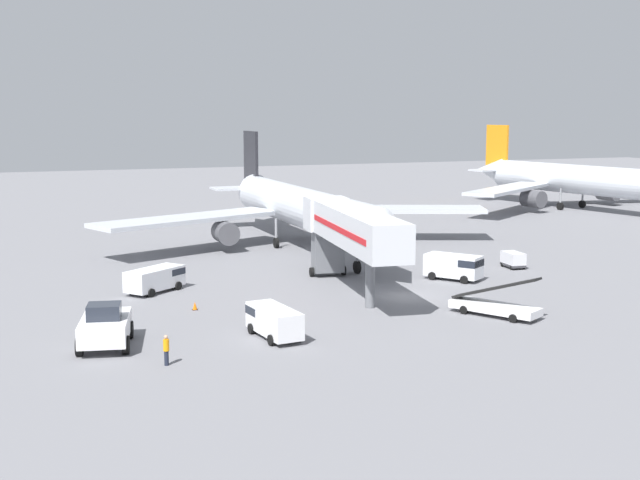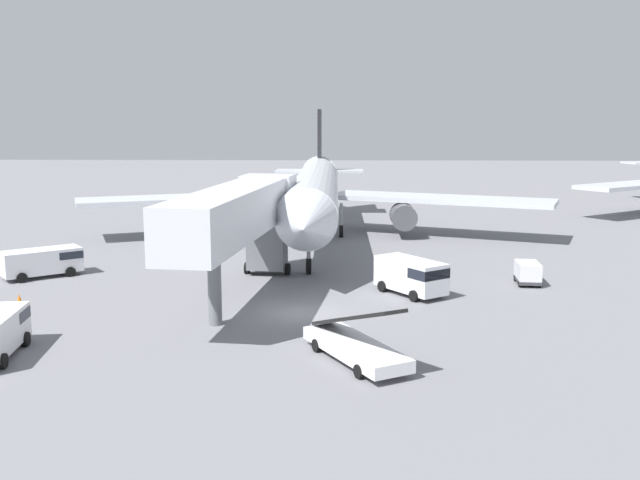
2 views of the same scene
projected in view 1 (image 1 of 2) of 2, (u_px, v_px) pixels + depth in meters
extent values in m
plane|color=slate|center=(408.00, 296.00, 65.12)|extent=(300.00, 300.00, 0.00)
cylinder|color=silver|center=(304.00, 208.00, 86.13)|extent=(4.25, 34.72, 4.09)
cone|color=silver|center=(387.00, 234.00, 68.24)|extent=(4.03, 4.13, 4.01)
cone|color=silver|center=(248.00, 188.00, 105.02)|extent=(3.92, 6.41, 3.89)
cube|color=#232328|center=(251.00, 158.00, 102.97)|extent=(0.38, 5.02, 6.55)
cube|color=silver|center=(271.00, 187.00, 103.97)|extent=(4.93, 3.68, 0.24)
cube|color=silver|center=(233.00, 188.00, 102.22)|extent=(4.93, 3.68, 0.24)
cube|color=silver|center=(392.00, 209.00, 92.97)|extent=(20.67, 12.17, 0.44)
cube|color=silver|center=(189.00, 219.00, 84.87)|extent=(20.64, 12.32, 0.44)
cylinder|color=#4C4C51|center=(368.00, 225.00, 90.73)|extent=(2.29, 2.97, 2.28)
cylinder|color=#4C4C51|center=(225.00, 233.00, 85.09)|extent=(2.29, 2.97, 2.28)
cylinder|color=gray|center=(357.00, 253.00, 74.03)|extent=(0.28, 0.28, 2.54)
cylinder|color=black|center=(357.00, 267.00, 74.23)|extent=(0.36, 1.10, 1.10)
cylinder|color=gray|center=(318.00, 228.00, 89.27)|extent=(0.28, 0.28, 2.54)
cylinder|color=black|center=(318.00, 240.00, 89.46)|extent=(0.36, 1.10, 1.10)
cylinder|color=gray|center=(276.00, 231.00, 87.59)|extent=(0.28, 0.28, 2.54)
cylinder|color=black|center=(276.00, 243.00, 87.78)|extent=(0.36, 1.10, 1.10)
cube|color=silver|center=(357.00, 228.00, 63.95)|extent=(5.08, 17.71, 2.70)
cube|color=red|center=(337.00, 229.00, 63.58)|extent=(1.80, 14.58, 0.44)
cube|color=silver|center=(326.00, 214.00, 72.90)|extent=(3.76, 3.19, 2.84)
cube|color=#232833|center=(322.00, 209.00, 74.11)|extent=(3.30, 0.63, 0.90)
cube|color=slate|center=(328.00, 251.00, 72.81)|extent=(2.75, 2.09, 3.62)
cylinder|color=black|center=(312.00, 272.00, 72.74)|extent=(0.39, 0.83, 0.80)
cylinder|color=black|center=(344.00, 271.00, 73.42)|extent=(0.39, 0.83, 0.80)
cylinder|color=slate|center=(370.00, 280.00, 61.11)|extent=(0.70, 0.70, 4.02)
cube|color=white|center=(105.00, 328.00, 51.10)|extent=(3.88, 5.94, 1.27)
cube|color=#232833|center=(104.00, 311.00, 50.66)|extent=(2.29, 2.17, 0.90)
cylinder|color=black|center=(126.00, 345.00, 49.65)|extent=(0.62, 1.16, 1.10)
cylinder|color=black|center=(79.00, 347.00, 49.26)|extent=(0.62, 1.16, 1.10)
cylinder|color=black|center=(130.00, 330.00, 53.13)|extent=(0.62, 1.16, 1.10)
cylinder|color=black|center=(87.00, 331.00, 52.73)|extent=(0.62, 1.16, 1.10)
cube|color=white|center=(495.00, 308.00, 58.87)|extent=(4.83, 6.51, 0.55)
cube|color=black|center=(495.00, 288.00, 58.66)|extent=(4.07, 6.11, 2.21)
cylinder|color=black|center=(526.00, 313.00, 58.42)|extent=(0.48, 0.63, 0.60)
cylinder|color=black|center=(513.00, 318.00, 56.99)|extent=(0.48, 0.63, 0.60)
cylinder|color=black|center=(477.00, 305.00, 60.84)|extent=(0.48, 0.63, 0.60)
cylinder|color=black|center=(464.00, 310.00, 59.41)|extent=(0.48, 0.63, 0.60)
cube|color=white|center=(453.00, 266.00, 71.25)|extent=(4.35, 4.98, 1.86)
cube|color=#1E232D|center=(471.00, 263.00, 70.31)|extent=(2.50, 2.39, 0.60)
cylinder|color=black|center=(474.00, 276.00, 71.37)|extent=(0.68, 0.76, 0.68)
cylinder|color=black|center=(464.00, 280.00, 69.81)|extent=(0.68, 0.76, 0.68)
cylinder|color=black|center=(442.00, 272.00, 72.96)|extent=(0.68, 0.76, 0.68)
cylinder|color=black|center=(432.00, 276.00, 71.40)|extent=(0.68, 0.76, 0.68)
cube|color=white|center=(274.00, 321.00, 53.11)|extent=(2.42, 5.15, 1.65)
cube|color=#1E232D|center=(263.00, 309.00, 54.53)|extent=(2.04, 1.80, 0.53)
cylinder|color=black|center=(252.00, 329.00, 54.17)|extent=(0.41, 0.71, 0.68)
cylinder|color=black|center=(277.00, 325.00, 54.98)|extent=(0.41, 0.71, 0.68)
cylinder|color=black|center=(272.00, 340.00, 51.48)|extent=(0.41, 0.71, 0.68)
cylinder|color=black|center=(298.00, 336.00, 52.29)|extent=(0.41, 0.71, 0.68)
cube|color=white|center=(155.00, 278.00, 66.47)|extent=(5.22, 4.70, 1.61)
cube|color=#1E232D|center=(169.00, 271.00, 67.87)|extent=(2.54, 2.61, 0.52)
cylinder|color=black|center=(159.00, 283.00, 68.41)|extent=(0.76, 0.71, 0.68)
cylinder|color=black|center=(178.00, 286.00, 67.41)|extent=(0.76, 0.71, 0.68)
cylinder|color=black|center=(132.00, 290.00, 65.77)|extent=(0.76, 0.71, 0.68)
cylinder|color=black|center=(151.00, 293.00, 64.77)|extent=(0.76, 0.71, 0.68)
cube|color=#38383D|center=(513.00, 265.00, 76.79)|extent=(1.56, 2.49, 0.22)
cube|color=silver|center=(513.00, 258.00, 76.69)|extent=(1.56, 2.49, 1.04)
cylinder|color=black|center=(524.00, 267.00, 76.18)|extent=(0.15, 0.37, 0.36)
cylinder|color=black|center=(511.00, 268.00, 75.83)|extent=(0.15, 0.37, 0.36)
cylinder|color=black|center=(515.00, 264.00, 77.77)|extent=(0.15, 0.37, 0.36)
cylinder|color=black|center=(502.00, 265.00, 77.42)|extent=(0.15, 0.37, 0.36)
cylinder|color=#1E2333|center=(167.00, 358.00, 47.46)|extent=(0.28, 0.28, 0.85)
cylinder|color=orange|center=(166.00, 345.00, 47.34)|extent=(0.38, 0.38, 0.67)
sphere|color=tan|center=(166.00, 337.00, 47.27)|extent=(0.23, 0.23, 0.23)
cube|color=black|center=(195.00, 310.00, 60.71)|extent=(0.39, 0.39, 0.03)
cone|color=orange|center=(195.00, 306.00, 60.66)|extent=(0.33, 0.33, 0.57)
cylinder|color=silver|center=(583.00, 180.00, 120.40)|extent=(10.97, 31.38, 4.18)
cone|color=silver|center=(490.00, 170.00, 135.56)|extent=(5.14, 6.49, 3.97)
cube|color=orange|center=(497.00, 146.00, 133.79)|extent=(1.35, 4.49, 6.69)
cube|color=silver|center=(509.00, 169.00, 135.38)|extent=(5.62, 4.31, 0.24)
cube|color=silver|center=(487.00, 170.00, 132.63)|extent=(5.62, 4.31, 0.24)
cube|color=silver|center=(617.00, 181.00, 129.47)|extent=(21.30, 7.81, 0.44)
cube|color=silver|center=(509.00, 189.00, 116.68)|extent=(19.70, 15.59, 0.44)
cylinder|color=#4C4C51|center=(608.00, 193.00, 126.67)|extent=(2.99, 3.53, 2.37)
cylinder|color=#4C4C51|center=(533.00, 199.00, 117.77)|extent=(2.99, 3.53, 2.37)
cylinder|color=gray|center=(583.00, 195.00, 123.64)|extent=(0.28, 0.28, 2.56)
cylinder|color=black|center=(582.00, 204.00, 123.83)|extent=(0.58, 1.15, 1.10)
cylinder|color=gray|center=(560.00, 197.00, 121.01)|extent=(0.28, 0.28, 2.56)
cylinder|color=black|center=(560.00, 206.00, 121.20)|extent=(0.58, 1.15, 1.10)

